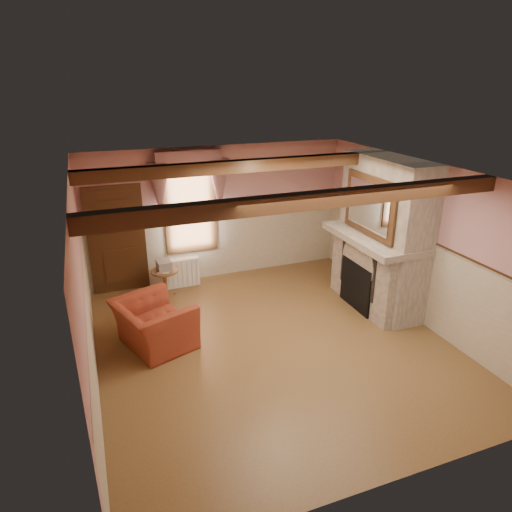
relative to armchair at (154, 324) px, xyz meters
name	(u,v)px	position (x,y,z in m)	size (l,w,h in m)	color
floor	(272,343)	(1.80, -0.62, -0.39)	(5.50, 6.00, 0.01)	brown
ceiling	(275,173)	(1.80, -0.62, 2.41)	(5.50, 6.00, 0.01)	silver
wall_back	(218,213)	(1.80, 2.38, 1.01)	(5.50, 0.02, 2.80)	#C1858B
wall_front	(395,377)	(1.80, -3.62, 1.01)	(5.50, 0.02, 2.80)	#C1858B
wall_left	(83,293)	(-0.95, -0.62, 1.01)	(0.02, 6.00, 2.80)	#C1858B
wall_right	(420,243)	(4.55, -0.62, 1.01)	(0.02, 6.00, 2.80)	#C1858B
wainscot	(273,302)	(1.80, -0.62, 0.36)	(5.50, 6.00, 1.50)	beige
chair_rail	(274,258)	(1.80, -0.62, 1.11)	(5.50, 6.00, 0.08)	black
firebox	(359,285)	(3.80, -0.02, 0.06)	(0.20, 0.95, 0.90)	black
armchair	(154,324)	(0.00, 0.00, 0.00)	(1.19, 1.04, 0.77)	maroon
side_table	(165,283)	(0.49, 1.74, -0.11)	(0.52, 0.52, 0.55)	brown
book_stack	(164,266)	(0.49, 1.73, 0.26)	(0.26, 0.32, 0.20)	#B7AD8C
radiator	(182,272)	(0.90, 2.08, -0.09)	(0.70, 0.18, 0.60)	white
bowl	(376,232)	(4.05, -0.02, 1.07)	(0.33, 0.33, 0.08)	brown
mantel_clock	(352,217)	(4.05, 0.78, 1.13)	(0.14, 0.24, 0.20)	black
oil_lamp	(359,219)	(4.05, 0.54, 1.17)	(0.11, 0.11, 0.28)	gold
candle_red	(393,239)	(4.05, -0.52, 1.11)	(0.06, 0.06, 0.16)	maroon
jar_yellow	(381,234)	(4.05, -0.17, 1.09)	(0.06, 0.06, 0.12)	gold
fireplace	(384,234)	(4.23, -0.02, 1.01)	(0.85, 2.00, 2.80)	gray
mantel	(375,238)	(4.05, -0.02, 0.97)	(1.05, 2.05, 0.12)	gray
overmantel_mirror	(369,206)	(3.86, -0.02, 1.58)	(0.06, 1.44, 1.04)	silver
door	(117,242)	(-0.30, 2.32, 0.66)	(1.10, 0.10, 2.10)	black
window	(190,204)	(1.20, 2.35, 1.26)	(1.06, 0.08, 2.02)	white
window_drapes	(189,176)	(1.20, 2.26, 1.86)	(1.30, 0.14, 1.40)	gray
ceiling_beam_front	(314,200)	(1.80, -1.82, 2.31)	(5.50, 0.18, 0.20)	black
ceiling_beam_back	(247,166)	(1.80, 0.58, 2.31)	(5.50, 0.18, 0.20)	black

